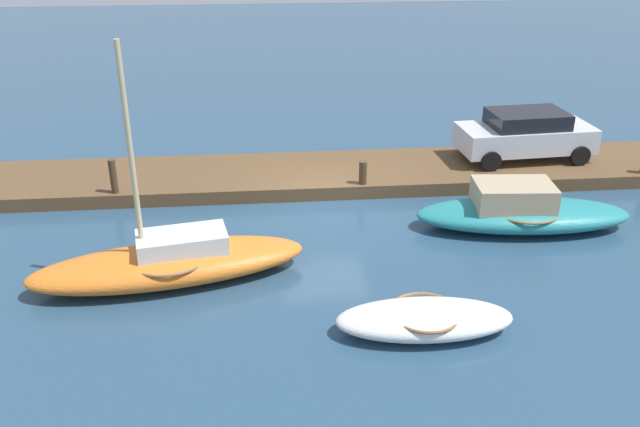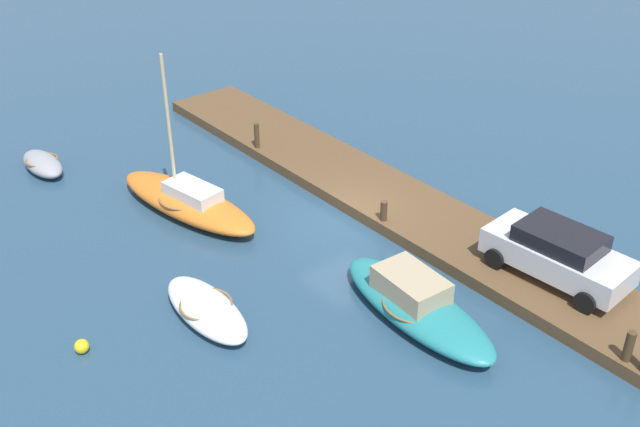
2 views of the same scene
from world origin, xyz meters
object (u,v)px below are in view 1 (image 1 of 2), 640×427
object	(u,v)px
motorboat_teal	(521,211)
parked_car	(525,134)
mooring_post_east	(113,176)
mooring_post_mid_east	(363,173)
sailboat_orange	(170,261)
rowboat_white	(424,319)

from	to	relation	value
motorboat_teal	parked_car	distance (m)	4.57
mooring_post_east	mooring_post_mid_east	bearing A→B (deg)	180.00
mooring_post_east	parked_car	world-z (taller)	parked_car
mooring_post_mid_east	parked_car	world-z (taller)	parked_car
sailboat_orange	parked_car	size ratio (longest dim) A/B	1.51
parked_car	sailboat_orange	bearing A→B (deg)	25.47
parked_car	rowboat_white	bearing A→B (deg)	54.55
motorboat_teal	sailboat_orange	bearing A→B (deg)	16.33
mooring_post_mid_east	parked_car	size ratio (longest dim) A/B	0.16
mooring_post_mid_east	parked_car	distance (m)	5.85
motorboat_teal	parked_car	world-z (taller)	parked_car
sailboat_orange	mooring_post_east	xyz separation A→B (m)	(2.05, -4.44, 0.44)
sailboat_orange	parked_car	world-z (taller)	sailboat_orange
mooring_post_mid_east	mooring_post_east	size ratio (longest dim) A/B	0.69
parked_car	mooring_post_east	bearing A→B (deg)	3.39
sailboat_orange	parked_car	distance (m)	12.45
rowboat_white	parked_car	distance (m)	10.35
mooring_post_east	parked_car	distance (m)	12.97
sailboat_orange	mooring_post_east	world-z (taller)	sailboat_orange
sailboat_orange	rowboat_white	distance (m)	6.06
motorboat_teal	mooring_post_mid_east	distance (m)	4.71
mooring_post_mid_east	sailboat_orange	bearing A→B (deg)	40.35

